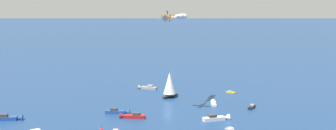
{
  "coord_description": "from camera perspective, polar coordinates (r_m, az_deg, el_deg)",
  "views": [
    {
      "loc": [
        -66.28,
        161.93,
        45.19
      ],
      "look_at": [
        0.0,
        0.0,
        18.96
      ],
      "focal_mm": 48.02,
      "sensor_mm": 36.0,
      "label": 1
    }
  ],
  "objects": [
    {
      "name": "motorboat_outer_ring_f",
      "position": [
        189.03,
        10.56,
        -5.29
      ],
      "size": [
        2.02,
        6.58,
        1.89
      ],
      "color": "black",
      "rests_on": "ground_plane"
    },
    {
      "name": "smoke_trail_lead",
      "position": [
        190.94,
        1.66,
        6.17
      ],
      "size": [
        3.27,
        18.7,
        2.73
      ],
      "color": "silver"
    },
    {
      "name": "biplane_lead",
      "position": [
        174.86,
        -0.03,
        6.04
      ],
      "size": [
        7.37,
        6.81,
        3.61
      ],
      "color": "orange"
    },
    {
      "name": "motorboat_far_port",
      "position": [
        193.57,
        5.79,
        -4.83
      ],
      "size": [
        4.62,
        8.01,
        2.26
      ],
      "color": "white",
      "rests_on": "ground_plane"
    },
    {
      "name": "wingwalker_lead",
      "position": [
        174.82,
        -0.08,
        6.74
      ],
      "size": [
        1.51,
        0.22,
        1.53
      ],
      "color": "black"
    },
    {
      "name": "motorboat_offshore",
      "position": [
        169.4,
        6.29,
        -6.72
      ],
      "size": [
        9.53,
        8.84,
        3.0
      ],
      "color": "white",
      "rests_on": "ground_plane"
    },
    {
      "name": "motorboat_outer_ring_e",
      "position": [
        178.66,
        -19.5,
        -6.35
      ],
      "size": [
        10.62,
        7.43,
        3.08
      ],
      "color": "#23478C",
      "rests_on": "ground_plane"
    },
    {
      "name": "motorboat_ahead",
      "position": [
        217.39,
        8.1,
        -3.45
      ],
      "size": [
        5.26,
        2.45,
        1.48
      ],
      "color": "gold",
      "rests_on": "ground_plane"
    },
    {
      "name": "sailboat_near_centre",
      "position": [
        204.83,
        0.2,
        -2.5
      ],
      "size": [
        7.35,
        10.52,
        13.16
      ],
      "color": "black",
      "rests_on": "ground_plane"
    },
    {
      "name": "motorboat_inshore",
      "position": [
        224.96,
        -2.73,
        -2.88
      ],
      "size": [
        9.73,
        3.06,
        2.79
      ],
      "color": "#9E9993",
      "rests_on": "ground_plane"
    },
    {
      "name": "motorboat_outer_ring_d",
      "position": [
        171.91,
        -4.68,
        -6.48
      ],
      "size": [
        9.93,
        5.1,
        2.79
      ],
      "color": "#B21E1E",
      "rests_on": "ground_plane"
    },
    {
      "name": "motorboat_trailing",
      "position": [
        178.94,
        -6.28,
        -5.91
      ],
      "size": [
        9.91,
        5.39,
        2.79
      ],
      "color": "#23478C",
      "rests_on": "ground_plane"
    },
    {
      "name": "ground_plane",
      "position": [
        180.71,
        -0.0,
        -5.96
      ],
      "size": [
        2000.0,
        2000.0,
        0.0
      ],
      "primitive_type": "plane",
      "color": "navy"
    },
    {
      "name": "marker_buoy",
      "position": [
        156.84,
        -8.45,
        -8.17
      ],
      "size": [
        1.1,
        1.1,
        2.1
      ],
      "color": "red",
      "rests_on": "ground_plane"
    }
  ]
}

